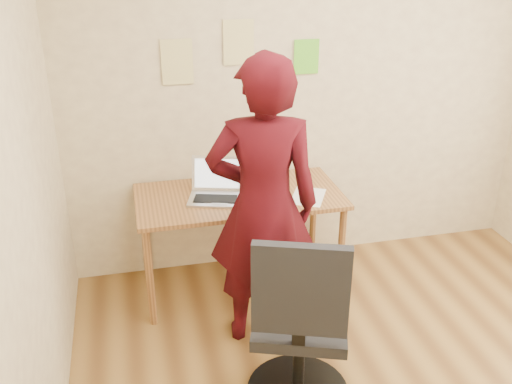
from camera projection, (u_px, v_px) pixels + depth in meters
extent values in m
cube|color=beige|center=(306.00, 88.00, 4.10)|extent=(3.50, 0.04, 2.70)
cube|color=beige|center=(4.00, 228.00, 2.17)|extent=(0.04, 3.50, 2.70)
cube|color=#9C6936|center=(239.00, 197.00, 3.89)|extent=(1.40, 0.70, 0.03)
cylinder|color=#9C6936|center=(150.00, 278.00, 3.65)|extent=(0.05, 0.05, 0.71)
cylinder|color=#9C6936|center=(341.00, 254.00, 3.92)|extent=(0.05, 0.05, 0.71)
cylinder|color=#9C6936|center=(145.00, 234.00, 4.18)|extent=(0.05, 0.05, 0.71)
cylinder|color=#9C6936|center=(313.00, 215.00, 4.45)|extent=(0.05, 0.05, 0.71)
cube|color=silver|center=(215.00, 199.00, 3.80)|extent=(0.40, 0.33, 0.02)
cube|color=black|center=(215.00, 198.00, 3.80)|extent=(0.31, 0.21, 0.00)
cube|color=silver|center=(217.00, 173.00, 3.89)|extent=(0.35, 0.17, 0.23)
cube|color=white|center=(217.00, 173.00, 3.89)|extent=(0.31, 0.14, 0.19)
cube|color=white|center=(308.00, 196.00, 3.86)|extent=(0.32, 0.36, 0.00)
cube|color=black|center=(271.00, 204.00, 3.74)|extent=(0.07, 0.13, 0.01)
cube|color=#3F4C59|center=(271.00, 204.00, 3.73)|extent=(0.06, 0.11, 0.00)
cube|color=#D8CB81|center=(177.00, 62.00, 3.78)|extent=(0.21, 0.00, 0.30)
cube|color=#D8CB81|center=(239.00, 42.00, 3.82)|extent=(0.21, 0.00, 0.30)
cube|color=#61CA2D|center=(306.00, 57.00, 3.97)|extent=(0.18, 0.00, 0.24)
cube|color=black|center=(300.00, 321.00, 3.01)|extent=(0.62, 0.62, 0.07)
cube|color=black|center=(300.00, 290.00, 2.66)|extent=(0.45, 0.21, 0.48)
cube|color=black|center=(299.00, 332.00, 2.76)|extent=(0.08, 0.06, 0.13)
cylinder|color=black|center=(299.00, 360.00, 3.12)|extent=(0.07, 0.07, 0.48)
imported|color=#39070D|center=(263.00, 207.00, 3.33)|extent=(0.73, 0.54, 1.82)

